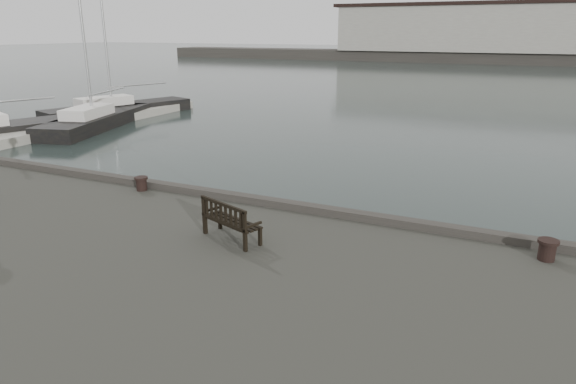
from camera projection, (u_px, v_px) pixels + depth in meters
name	position (u px, v px, depth m)	size (l,w,h in m)	color
ground	(305.00, 267.00, 12.95)	(400.00, 400.00, 0.00)	#1C2726
pontoon	(57.00, 129.00, 29.64)	(2.00, 24.00, 0.50)	#A5A499
breakwater	(484.00, 39.00, 92.88)	(140.00, 9.50, 12.20)	#383530
bench	(231.00, 228.00, 10.57)	(1.50, 0.94, 0.82)	black
bollard_left	(141.00, 184.00, 13.88)	(0.36, 0.36, 0.37)	black
bollard_right	(547.00, 250.00, 9.65)	(0.38, 0.38, 0.40)	black
yacht_b	(120.00, 112.00, 36.00)	(5.51, 10.65, 13.77)	black
yacht_c	(98.00, 123.00, 31.72)	(5.29, 10.60, 13.78)	black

